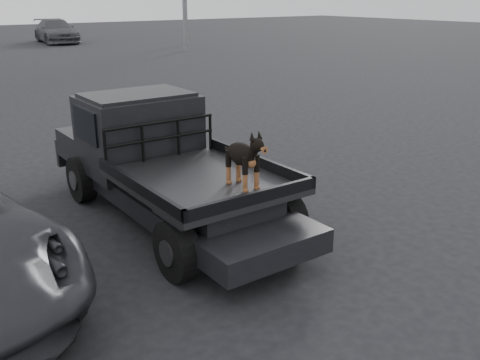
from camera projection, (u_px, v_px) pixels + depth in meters
ground at (204, 255)px, 7.07m from camera, size 120.00×120.00×0.00m
flatbed_ute at (169, 190)px, 8.10m from camera, size 2.00×5.40×0.92m
ute_cab at (138, 120)px, 8.53m from camera, size 1.72×1.30×0.88m
headache_rack at (161, 140)px, 8.01m from camera, size 1.80×0.08×0.55m
dog at (242, 159)px, 6.79m from camera, size 0.32×0.60×0.74m
distant_car_b at (56, 31)px, 37.55m from camera, size 2.73×5.69×1.60m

